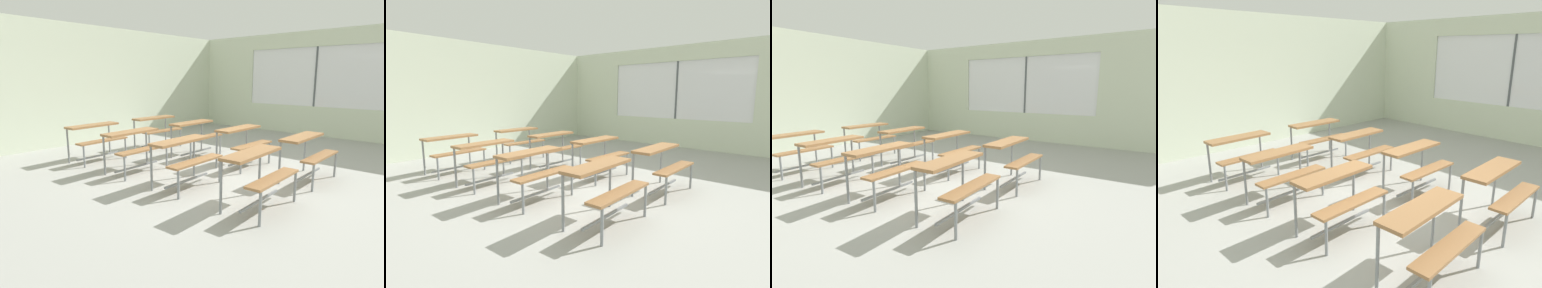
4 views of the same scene
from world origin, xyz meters
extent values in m
cube|color=#9E9E99|center=(0.00, 0.00, -0.03)|extent=(10.00, 9.00, 0.05)
cube|color=beige|center=(0.00, 4.50, 1.50)|extent=(10.00, 0.12, 3.00)
cube|color=beige|center=(5.00, 0.00, 0.42)|extent=(0.12, 9.00, 0.85)
cube|color=beige|center=(5.00, 0.00, 2.77)|extent=(0.12, 9.00, 0.45)
cube|color=beige|center=(5.00, 3.55, 1.70)|extent=(0.12, 1.90, 1.70)
cube|color=white|center=(5.00, 0.50, 1.70)|extent=(0.02, 4.20, 1.70)
cube|color=#4C5156|center=(5.00, 0.50, 1.70)|extent=(0.06, 0.05, 1.70)
cube|color=olive|center=(-0.93, -1.10, 0.72)|extent=(1.11, 0.37, 0.04)
cube|color=olive|center=(-0.92, -1.42, 0.44)|extent=(1.11, 0.27, 0.03)
cylinder|color=gray|center=(-1.43, -0.98, 0.36)|extent=(0.04, 0.04, 0.72)
cylinder|color=gray|center=(-0.44, -0.94, 0.36)|extent=(0.04, 0.04, 0.72)
cylinder|color=gray|center=(-1.41, -1.53, 0.22)|extent=(0.04, 0.04, 0.44)
cylinder|color=gray|center=(-0.41, -1.49, 0.22)|extent=(0.04, 0.04, 0.44)
cube|color=gray|center=(-0.92, -1.24, 0.10)|extent=(1.00, 0.07, 0.03)
cube|color=olive|center=(0.65, -1.09, 0.72)|extent=(1.11, 0.34, 0.04)
cube|color=olive|center=(0.66, -1.41, 0.44)|extent=(1.10, 0.24, 0.03)
cylinder|color=gray|center=(0.15, -0.96, 0.36)|extent=(0.04, 0.04, 0.72)
cylinder|color=gray|center=(1.15, -0.94, 0.36)|extent=(0.04, 0.04, 0.72)
cylinder|color=gray|center=(0.16, -1.51, 0.22)|extent=(0.04, 0.04, 0.44)
cylinder|color=gray|center=(1.16, -1.49, 0.22)|extent=(0.04, 0.04, 0.44)
cube|color=gray|center=(0.65, -1.23, 0.10)|extent=(1.00, 0.05, 0.03)
cube|color=olive|center=(-0.94, 0.20, 0.72)|extent=(1.11, 0.36, 0.04)
cube|color=olive|center=(-0.93, -0.12, 0.44)|extent=(1.11, 0.26, 0.03)
cylinder|color=gray|center=(-1.44, 0.32, 0.36)|extent=(0.04, 0.04, 0.72)
cylinder|color=gray|center=(-0.44, 0.36, 0.36)|extent=(0.04, 0.04, 0.72)
cylinder|color=gray|center=(-1.43, -0.23, 0.22)|extent=(0.04, 0.04, 0.44)
cylinder|color=gray|center=(-0.43, -0.19, 0.22)|extent=(0.04, 0.04, 0.44)
cube|color=gray|center=(-0.93, 0.06, 0.10)|extent=(1.00, 0.06, 0.03)
cube|color=olive|center=(0.70, 0.22, 0.72)|extent=(1.10, 0.33, 0.04)
cube|color=olive|center=(0.70, -0.10, 0.44)|extent=(1.10, 0.23, 0.03)
cylinder|color=gray|center=(0.20, 0.36, 0.36)|extent=(0.04, 0.04, 0.72)
cylinder|color=gray|center=(1.20, 0.35, 0.36)|extent=(0.04, 0.04, 0.72)
cylinder|color=gray|center=(0.20, -0.19, 0.22)|extent=(0.04, 0.04, 0.44)
cylinder|color=gray|center=(1.20, -0.20, 0.22)|extent=(0.04, 0.04, 0.44)
cube|color=gray|center=(0.70, 0.08, 0.10)|extent=(1.00, 0.04, 0.03)
cube|color=olive|center=(-0.95, 1.44, 0.72)|extent=(1.11, 0.37, 0.04)
cube|color=olive|center=(-0.94, 1.12, 0.44)|extent=(1.11, 0.27, 0.03)
cylinder|color=gray|center=(-1.46, 1.56, 0.36)|extent=(0.04, 0.04, 0.72)
cylinder|color=gray|center=(-0.46, 1.60, 0.36)|extent=(0.04, 0.04, 0.72)
cylinder|color=gray|center=(-1.43, 1.01, 0.22)|extent=(0.04, 0.04, 0.44)
cylinder|color=gray|center=(-0.44, 1.05, 0.22)|extent=(0.04, 0.04, 0.44)
cube|color=gray|center=(-0.95, 1.30, 0.10)|extent=(1.00, 0.08, 0.03)
cube|color=olive|center=(0.70, 1.44, 0.72)|extent=(1.10, 0.33, 0.04)
cube|color=olive|center=(0.70, 1.12, 0.44)|extent=(1.10, 0.23, 0.03)
cylinder|color=gray|center=(0.19, 1.57, 0.36)|extent=(0.04, 0.04, 0.72)
cylinder|color=gray|center=(1.19, 1.59, 0.36)|extent=(0.04, 0.04, 0.72)
cylinder|color=gray|center=(0.20, 1.02, 0.22)|extent=(0.04, 0.04, 0.44)
cylinder|color=gray|center=(1.20, 1.04, 0.22)|extent=(0.04, 0.04, 0.44)
cube|color=gray|center=(0.70, 1.30, 0.10)|extent=(1.00, 0.04, 0.03)
cube|color=olive|center=(-0.98, 2.69, 0.72)|extent=(1.11, 0.37, 0.04)
cube|color=olive|center=(-0.96, 2.37, 0.44)|extent=(1.11, 0.27, 0.03)
cylinder|color=gray|center=(-1.48, 2.80, 0.36)|extent=(0.04, 0.04, 0.72)
cylinder|color=gray|center=(-0.48, 2.85, 0.36)|extent=(0.04, 0.04, 0.72)
cylinder|color=gray|center=(-1.46, 2.25, 0.22)|extent=(0.04, 0.04, 0.44)
cylinder|color=gray|center=(-0.46, 2.30, 0.22)|extent=(0.04, 0.04, 0.44)
cube|color=gray|center=(-0.97, 2.55, 0.10)|extent=(1.00, 0.08, 0.03)
cube|color=olive|center=(0.72, 2.71, 0.72)|extent=(1.11, 0.34, 0.04)
cube|color=olive|center=(0.71, 2.39, 0.44)|extent=(1.10, 0.24, 0.03)
cylinder|color=gray|center=(0.22, 2.86, 0.36)|extent=(0.04, 0.04, 0.72)
cylinder|color=gray|center=(1.22, 2.84, 0.36)|extent=(0.04, 0.04, 0.72)
cylinder|color=gray|center=(0.21, 2.31, 0.22)|extent=(0.04, 0.04, 0.44)
cylinder|color=gray|center=(1.21, 2.29, 0.22)|extent=(0.04, 0.04, 0.44)
cube|color=gray|center=(0.71, 2.57, 0.10)|extent=(1.00, 0.05, 0.03)
camera|label=1|loc=(-4.56, -3.33, 1.71)|focal=30.67mm
camera|label=2|loc=(-3.80, -3.30, 1.60)|focal=28.00mm
camera|label=3|loc=(-3.80, -3.30, 1.60)|focal=28.00mm
camera|label=4|loc=(-3.50, -2.78, 2.22)|focal=31.57mm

